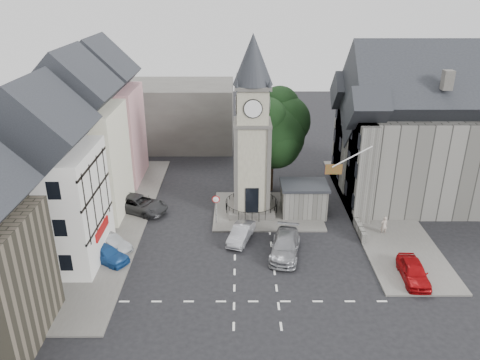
{
  "coord_description": "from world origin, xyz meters",
  "views": [
    {
      "loc": [
        -1.13,
        -31.52,
        20.16
      ],
      "look_at": [
        -1.08,
        5.0,
        4.52
      ],
      "focal_mm": 35.0,
      "sensor_mm": 36.0,
      "label": 1
    }
  ],
  "objects_px": {
    "car_west_blue": "(106,253)",
    "clock_tower": "(252,129)",
    "car_east_red": "(413,271)",
    "stone_shelter": "(304,199)",
    "pedestrian": "(384,225)"
  },
  "relations": [
    {
      "from": "clock_tower",
      "to": "pedestrian",
      "type": "xyz_separation_m",
      "value": [
        11.24,
        -4.3,
        -7.27
      ]
    },
    {
      "from": "stone_shelter",
      "to": "car_west_blue",
      "type": "distance_m",
      "value": 18.18
    },
    {
      "from": "clock_tower",
      "to": "stone_shelter",
      "type": "distance_m",
      "value": 8.15
    },
    {
      "from": "car_west_blue",
      "to": "pedestrian",
      "type": "bearing_deg",
      "value": -47.88
    },
    {
      "from": "stone_shelter",
      "to": "car_west_blue",
      "type": "relative_size",
      "value": 1.06
    },
    {
      "from": "stone_shelter",
      "to": "pedestrian",
      "type": "distance_m",
      "value": 7.52
    },
    {
      "from": "car_west_blue",
      "to": "stone_shelter",
      "type": "bearing_deg",
      "value": -32.18
    },
    {
      "from": "car_west_blue",
      "to": "clock_tower",
      "type": "bearing_deg",
      "value": -21.89
    },
    {
      "from": "stone_shelter",
      "to": "pedestrian",
      "type": "relative_size",
      "value": 2.53
    },
    {
      "from": "car_west_blue",
      "to": "pedestrian",
      "type": "height_order",
      "value": "pedestrian"
    },
    {
      "from": "car_east_red",
      "to": "pedestrian",
      "type": "bearing_deg",
      "value": 95.17
    },
    {
      "from": "car_west_blue",
      "to": "car_east_red",
      "type": "xyz_separation_m",
      "value": [
        23.0,
        -2.5,
        0.04
      ]
    },
    {
      "from": "car_west_blue",
      "to": "car_east_red",
      "type": "relative_size",
      "value": 0.95
    },
    {
      "from": "clock_tower",
      "to": "stone_shelter",
      "type": "xyz_separation_m",
      "value": [
        4.8,
        -0.49,
        -6.57
      ]
    },
    {
      "from": "clock_tower",
      "to": "pedestrian",
      "type": "bearing_deg",
      "value": -20.94
    }
  ]
}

